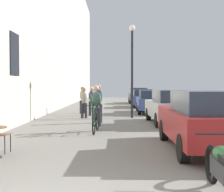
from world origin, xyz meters
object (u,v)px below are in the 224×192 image
object	(u,v)px
pedestrian_far	(92,99)
parked_car_nearest	(205,120)
street_lamp	(132,59)
parked_car_fifth	(138,95)
parked_car_fourth	(142,98)
parked_car_second	(171,106)
pedestrian_furthest	(82,98)
pedestrian_near	(99,101)
cyclist_on_bicycle	(96,110)
parked_car_third	(151,101)
pedestrian_mid	(84,101)

from	to	relation	value
pedestrian_far	parked_car_nearest	world-z (taller)	pedestrian_far
street_lamp	parked_car_fifth	distance (m)	14.76
street_lamp	parked_car_fourth	bearing A→B (deg)	81.35
parked_car_second	parked_car_fourth	size ratio (longest dim) A/B	1.05
pedestrian_furthest	pedestrian_near	bearing A→B (deg)	-76.14
cyclist_on_bicycle	pedestrian_far	bearing A→B (deg)	95.55
pedestrian_far	parked_car_third	bearing A→B (deg)	25.58
pedestrian_mid	parked_car_nearest	distance (m)	9.25
pedestrian_near	parked_car_third	world-z (taller)	pedestrian_near
street_lamp	parked_car_third	size ratio (longest dim) A/B	1.20
cyclist_on_bicycle	parked_car_second	bearing A→B (deg)	38.10
parked_car_nearest	parked_car_third	distance (m)	11.55
cyclist_on_bicycle	street_lamp	size ratio (longest dim) A/B	0.36
parked_car_fifth	parked_car_third	bearing A→B (deg)	-90.44
pedestrian_far	parked_car_fifth	world-z (taller)	pedestrian_far
cyclist_on_bicycle	street_lamp	xyz separation A→B (m)	(1.61, 5.19, 2.30)
cyclist_on_bicycle	parked_car_fifth	distance (m)	19.93
pedestrian_near	parked_car_third	distance (m)	6.15
parked_car_nearest	parked_car_fourth	bearing A→B (deg)	90.27
cyclist_on_bicycle	pedestrian_near	world-z (taller)	pedestrian_near
pedestrian_mid	parked_car_nearest	bearing A→B (deg)	-64.85
street_lamp	pedestrian_near	bearing A→B (deg)	-125.17
pedestrian_far	street_lamp	world-z (taller)	street_lamp
pedestrian_mid	cyclist_on_bicycle	bearing A→B (deg)	-79.63
pedestrian_mid	pedestrian_far	distance (m)	1.49
pedestrian_far	parked_car_fourth	world-z (taller)	pedestrian_far
parked_car_third	cyclist_on_bicycle	bearing A→B (deg)	-109.79
parked_car_fourth	parked_car_nearest	bearing A→B (deg)	-89.73
pedestrian_mid	street_lamp	size ratio (longest dim) A/B	0.33
pedestrian_furthest	parked_car_nearest	bearing A→B (deg)	-69.05
pedestrian_far	parked_car_fifth	xyz separation A→B (m)	(3.67, 13.21, -0.14)
cyclist_on_bicycle	parked_car_fifth	xyz separation A→B (m)	(3.04, 19.70, -0.01)
pedestrian_near	parked_car_fourth	distance (m)	11.43
cyclist_on_bicycle	street_lamp	world-z (taller)	street_lamp
cyclist_on_bicycle	pedestrian_far	world-z (taller)	cyclist_on_bicycle
cyclist_on_bicycle	parked_car_fifth	world-z (taller)	cyclist_on_bicycle
cyclist_on_bicycle	pedestrian_mid	distance (m)	5.11
pedestrian_far	parked_car_second	world-z (taller)	pedestrian_far
pedestrian_near	pedestrian_mid	world-z (taller)	pedestrian_near
pedestrian_near	street_lamp	bearing A→B (deg)	54.83
street_lamp	parked_car_second	size ratio (longest dim) A/B	1.15
cyclist_on_bicycle	parked_car_third	bearing A→B (deg)	70.21
parked_car_nearest	pedestrian_furthest	bearing A→B (deg)	110.95
parked_car_fifth	pedestrian_far	bearing A→B (deg)	-105.53
parked_car_second	parked_car_nearest	bearing A→B (deg)	-91.74
parked_car_nearest	parked_car_fourth	xyz separation A→B (m)	(-0.08, 17.22, -0.06)
cyclist_on_bicycle	parked_car_fourth	bearing A→B (deg)	78.08
pedestrian_mid	pedestrian_near	bearing A→B (deg)	-68.25
street_lamp	pedestrian_far	bearing A→B (deg)	149.82
pedestrian_far	parked_car_third	size ratio (longest dim) A/B	0.41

